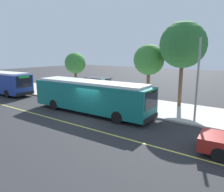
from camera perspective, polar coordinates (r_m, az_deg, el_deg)
ground_plane at (r=18.53m, az=-5.88°, el=-5.59°), size 120.00×120.00×0.00m
sidewalk_curb at (r=23.16m, az=4.05°, el=-1.89°), size 44.00×6.40×0.15m
lane_stripe_center at (r=17.04m, az=-10.85°, el=-7.27°), size 36.00×0.14×0.01m
transit_bus_main at (r=19.39m, az=-5.81°, el=0.12°), size 12.07×2.90×2.95m
transit_bus_second at (r=32.11m, az=-27.54°, el=3.38°), size 10.22×3.24×2.95m
bus_shelter at (r=24.92m, az=-3.82°, el=3.38°), size 2.90×1.60×2.48m
waiting_bench at (r=24.86m, az=-3.10°, el=0.37°), size 1.60×0.48×0.95m
route_sign_post at (r=21.53m, az=-2.33°, el=2.22°), size 0.44×0.08×2.80m
pedestrian_commuter at (r=23.68m, az=-3.89°, el=0.99°), size 0.24×0.40×1.69m
street_tree_near_shelter at (r=22.00m, az=18.43°, el=12.82°), size 4.44×4.44×8.24m
street_tree_upstreet at (r=29.96m, az=-9.81°, el=8.60°), size 2.86×2.86×5.32m
street_tree_downstreet at (r=23.89m, az=9.83°, el=9.47°), size 3.34×3.34×6.20m
utility_pole at (r=17.51m, az=21.89°, el=3.87°), size 0.16×0.16×6.40m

